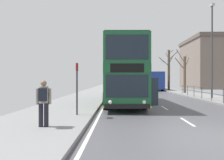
# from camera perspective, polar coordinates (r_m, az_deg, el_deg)

# --- Properties ---
(ground) EXTENTS (15.80, 140.00, 0.20)m
(ground) POSITION_cam_1_polar(r_m,az_deg,el_deg) (7.85, 18.86, -13.13)
(ground) COLOR #4D4D52
(double_decker_bus_main) EXTENTS (3.39, 10.68, 4.42)m
(double_decker_bus_main) POSITION_cam_1_polar(r_m,az_deg,el_deg) (16.89, 2.71, 1.77)
(double_decker_bus_main) COLOR #19512D
(double_decker_bus_main) RESTS_ON ground
(background_bus_far_lane) EXTENTS (2.62, 9.40, 3.03)m
(background_bus_far_lane) POSITION_cam_1_polar(r_m,az_deg,el_deg) (39.34, 10.11, -0.11)
(background_bus_far_lane) COLOR navy
(background_bus_far_lane) RESTS_ON ground
(pedestrian_railing_far_kerb) EXTENTS (0.05, 20.68, 1.03)m
(pedestrian_railing_far_kerb) POSITION_cam_1_polar(r_m,az_deg,el_deg) (17.85, 26.24, -3.08)
(pedestrian_railing_far_kerb) COLOR #2D3338
(pedestrian_railing_far_kerb) RESTS_ON ground
(pedestrian_with_backpack) EXTENTS (0.55, 0.58, 1.67)m
(pedestrian_with_backpack) POSITION_cam_1_polar(r_m,az_deg,el_deg) (8.48, -16.87, -4.76)
(pedestrian_with_backpack) COLOR black
(pedestrian_with_backpack) RESTS_ON ground
(bus_stop_sign_near) EXTENTS (0.08, 0.44, 2.49)m
(bus_stop_sign_near) POSITION_cam_1_polar(r_m,az_deg,el_deg) (10.99, -8.82, -0.65)
(bus_stop_sign_near) COLOR #2D2D33
(bus_stop_sign_near) RESTS_ON ground
(street_lamp_far_side) EXTENTS (0.28, 0.60, 8.59)m
(street_lamp_far_side) POSITION_cam_1_polar(r_m,az_deg,el_deg) (22.82, 23.89, 8.25)
(street_lamp_far_side) COLOR #38383D
(street_lamp_far_side) RESTS_ON ground
(bare_tree_far_00) EXTENTS (2.10, 1.36, 5.56)m
(bare_tree_far_00) POSITION_cam_1_polar(r_m,az_deg,el_deg) (30.04, 17.78, 1.68)
(bare_tree_far_00) COLOR brown
(bare_tree_far_00) RESTS_ON ground
(bare_tree_far_01) EXTENTS (3.28, 1.88, 6.55)m
(bare_tree_far_01) POSITION_cam_1_polar(r_m,az_deg,el_deg) (37.92, 14.12, 2.74)
(bare_tree_far_01) COLOR #4C3D2D
(bare_tree_far_01) RESTS_ON ground
(background_building_01) EXTENTS (11.28, 14.35, 10.39)m
(background_building_01) POSITION_cam_1_polar(r_m,az_deg,el_deg) (52.36, 24.37, 3.85)
(background_building_01) COLOR slate
(background_building_01) RESTS_ON ground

